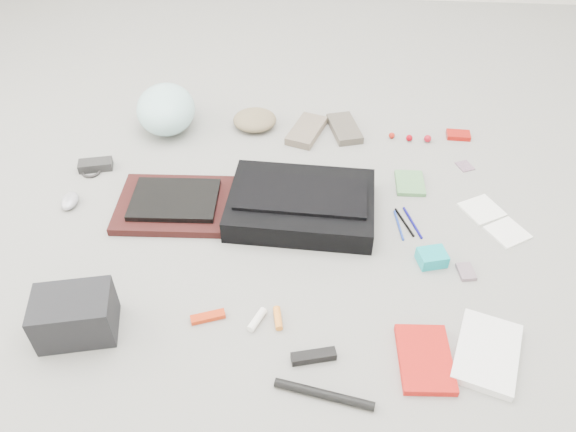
# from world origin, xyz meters

# --- Properties ---
(ground_plane) EXTENTS (4.00, 4.00, 0.00)m
(ground_plane) POSITION_xyz_m (0.00, 0.00, 0.00)
(ground_plane) COLOR gray
(messenger_bag) EXTENTS (0.50, 0.36, 0.08)m
(messenger_bag) POSITION_xyz_m (0.04, 0.07, 0.04)
(messenger_bag) COLOR black
(messenger_bag) RESTS_ON ground_plane
(bag_flap) EXTENTS (0.44, 0.21, 0.01)m
(bag_flap) POSITION_xyz_m (0.04, 0.07, 0.09)
(bag_flap) COLOR black
(bag_flap) RESTS_ON messenger_bag
(laptop_sleeve) EXTENTS (0.41, 0.32, 0.03)m
(laptop_sleeve) POSITION_xyz_m (-0.40, 0.07, 0.01)
(laptop_sleeve) COLOR black
(laptop_sleeve) RESTS_ON ground_plane
(laptop) EXTENTS (0.30, 0.23, 0.02)m
(laptop) POSITION_xyz_m (-0.40, 0.07, 0.04)
(laptop) COLOR black
(laptop) RESTS_ON laptop_sleeve
(bike_helmet) EXTENTS (0.29, 0.34, 0.18)m
(bike_helmet) POSITION_xyz_m (-0.54, 0.56, 0.09)
(bike_helmet) COLOR #B5F1F1
(bike_helmet) RESTS_ON ground_plane
(beanie) EXTENTS (0.20, 0.19, 0.06)m
(beanie) POSITION_xyz_m (-0.18, 0.59, 0.03)
(beanie) COLOR #817051
(beanie) RESTS_ON ground_plane
(mitten_left) EXTENTS (0.17, 0.24, 0.03)m
(mitten_left) POSITION_xyz_m (0.03, 0.55, 0.02)
(mitten_left) COLOR #776859
(mitten_left) RESTS_ON ground_plane
(mitten_right) EXTENTS (0.15, 0.22, 0.03)m
(mitten_right) POSITION_xyz_m (0.19, 0.58, 0.02)
(mitten_right) COLOR #595147
(mitten_right) RESTS_ON ground_plane
(power_brick) EXTENTS (0.13, 0.08, 0.03)m
(power_brick) POSITION_xyz_m (-0.75, 0.26, 0.02)
(power_brick) COLOR black
(power_brick) RESTS_ON ground_plane
(cable_coil) EXTENTS (0.08, 0.08, 0.01)m
(cable_coil) POSITION_xyz_m (-0.76, 0.24, 0.01)
(cable_coil) COLOR black
(cable_coil) RESTS_ON ground_plane
(mouse) EXTENTS (0.06, 0.10, 0.04)m
(mouse) POSITION_xyz_m (-0.77, 0.05, 0.02)
(mouse) COLOR #A3A3AF
(mouse) RESTS_ON ground_plane
(camera_bag) EXTENTS (0.24, 0.19, 0.14)m
(camera_bag) POSITION_xyz_m (-0.55, -0.46, 0.07)
(camera_bag) COLOR black
(camera_bag) RESTS_ON ground_plane
(multitool) EXTENTS (0.10, 0.06, 0.02)m
(multitool) POSITION_xyz_m (-0.20, -0.40, 0.01)
(multitool) COLOR #BA2B0B
(multitool) RESTS_ON ground_plane
(toiletry_tube_white) EXTENTS (0.05, 0.08, 0.02)m
(toiletry_tube_white) POSITION_xyz_m (-0.06, -0.40, 0.01)
(toiletry_tube_white) COLOR white
(toiletry_tube_white) RESTS_ON ground_plane
(toiletry_tube_orange) EXTENTS (0.04, 0.08, 0.02)m
(toiletry_tube_orange) POSITION_xyz_m (0.00, -0.39, 0.01)
(toiletry_tube_orange) COLOR orange
(toiletry_tube_orange) RESTS_ON ground_plane
(u_lock) EXTENTS (0.13, 0.06, 0.02)m
(u_lock) POSITION_xyz_m (0.11, -0.51, 0.01)
(u_lock) COLOR black
(u_lock) RESTS_ON ground_plane
(bike_pump) EXTENTS (0.26, 0.07, 0.02)m
(bike_pump) POSITION_xyz_m (0.14, -0.62, 0.01)
(bike_pump) COLOR black
(bike_pump) RESTS_ON ground_plane
(book_red) EXTENTS (0.15, 0.21, 0.02)m
(book_red) POSITION_xyz_m (0.40, -0.49, 0.01)
(book_red) COLOR red
(book_red) RESTS_ON ground_plane
(book_white) EXTENTS (0.22, 0.27, 0.02)m
(book_white) POSITION_xyz_m (0.57, -0.46, 0.01)
(book_white) COLOR white
(book_white) RESTS_ON ground_plane
(notepad) EXTENTS (0.10, 0.14, 0.02)m
(notepad) POSITION_xyz_m (0.43, 0.26, 0.01)
(notepad) COLOR #518A50
(notepad) RESTS_ON ground_plane
(pen_blue) EXTENTS (0.03, 0.14, 0.01)m
(pen_blue) POSITION_xyz_m (0.37, 0.03, 0.00)
(pen_blue) COLOR #1C369C
(pen_blue) RESTS_ON ground_plane
(pen_black) EXTENTS (0.06, 0.13, 0.01)m
(pen_black) POSITION_xyz_m (0.39, 0.05, 0.00)
(pen_black) COLOR black
(pen_black) RESTS_ON ground_plane
(pen_navy) EXTENTS (0.06, 0.15, 0.01)m
(pen_navy) POSITION_xyz_m (0.42, 0.05, 0.00)
(pen_navy) COLOR #0B0969
(pen_navy) RESTS_ON ground_plane
(accordion_wallet) EXTENTS (0.10, 0.09, 0.04)m
(accordion_wallet) POSITION_xyz_m (0.46, -0.12, 0.02)
(accordion_wallet) COLOR #12B1BA
(accordion_wallet) RESTS_ON ground_plane
(card_deck) EXTENTS (0.06, 0.08, 0.01)m
(card_deck) POSITION_xyz_m (0.56, -0.16, 0.01)
(card_deck) COLOR gray
(card_deck) RESTS_ON ground_plane
(napkin_top) EXTENTS (0.17, 0.17, 0.01)m
(napkin_top) POSITION_xyz_m (0.66, 0.14, 0.00)
(napkin_top) COLOR white
(napkin_top) RESTS_ON ground_plane
(napkin_bottom) EXTENTS (0.16, 0.16, 0.01)m
(napkin_bottom) POSITION_xyz_m (0.73, 0.03, 0.00)
(napkin_bottom) COLOR white
(napkin_bottom) RESTS_ON ground_plane
(lollipop_a) EXTENTS (0.03, 0.03, 0.02)m
(lollipop_a) POSITION_xyz_m (0.38, 0.55, 0.01)
(lollipop_a) COLOR #9E190E
(lollipop_a) RESTS_ON ground_plane
(lollipop_b) EXTENTS (0.03, 0.03, 0.03)m
(lollipop_b) POSITION_xyz_m (0.44, 0.54, 0.01)
(lollipop_b) COLOR #9C000D
(lollipop_b) RESTS_ON ground_plane
(lollipop_c) EXTENTS (0.04, 0.04, 0.03)m
(lollipop_c) POSITION_xyz_m (0.52, 0.54, 0.01)
(lollipop_c) COLOR #A10E1D
(lollipop_c) RESTS_ON ground_plane
(altoids_tin) EXTENTS (0.09, 0.06, 0.02)m
(altoids_tin) POSITION_xyz_m (0.64, 0.58, 0.01)
(altoids_tin) COLOR #A8120C
(altoids_tin) RESTS_ON ground_plane
(stamp_sheet) EXTENTS (0.07, 0.08, 0.00)m
(stamp_sheet) POSITION_xyz_m (0.64, 0.38, 0.00)
(stamp_sheet) COLOR gray
(stamp_sheet) RESTS_ON ground_plane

